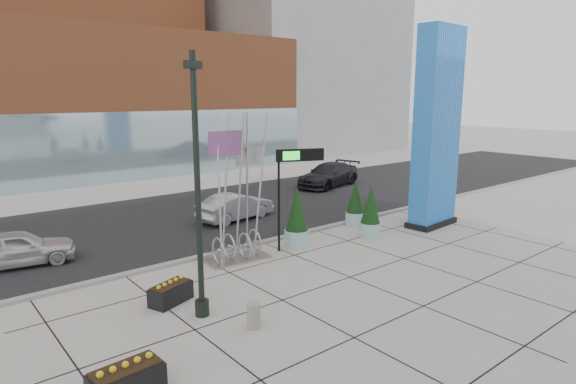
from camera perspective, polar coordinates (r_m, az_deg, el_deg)
ground at (r=17.02m, az=2.53°, el=-9.87°), size 160.00×160.00×0.00m
street_asphalt at (r=25.01m, az=-12.92°, el=-3.13°), size 80.00×12.00×0.02m
curb_edge at (r=19.98m, az=-5.17°, el=-6.44°), size 80.00×0.30×0.12m
tower_podium at (r=40.49m, az=-22.94°, el=9.61°), size 34.00×10.00×11.00m
tower_glass_front at (r=36.11m, az=-20.38°, el=4.90°), size 34.00×0.60×5.00m
building_grey_parking at (r=57.14m, az=0.67°, el=14.30°), size 20.00×18.00×18.00m
blue_pylon at (r=23.59m, az=17.21°, el=6.77°), size 2.86×1.44×9.24m
lamp_post at (r=13.39m, az=-10.56°, el=-2.55°), size 0.47×0.40×7.31m
public_art_sculpture at (r=18.25m, az=-6.07°, el=-3.60°), size 2.56×1.44×5.59m
concrete_bollard at (r=13.39m, az=-4.08°, el=-14.39°), size 0.37×0.37×0.71m
overhead_street_sign at (r=19.17m, az=0.54°, el=3.48°), size 1.84×0.94×4.10m
round_planter_east at (r=23.31m, az=7.96°, el=-1.34°), size 0.90×0.90×2.25m
round_planter_mid at (r=21.45m, az=9.75°, el=-2.44°), size 0.93×0.93×2.32m
round_planter_west at (r=19.78m, az=1.05°, el=-3.11°), size 1.02×1.02×2.55m
box_planter_north at (r=15.25m, az=-13.73°, el=-11.47°), size 1.46×1.06×0.72m
box_planter_south at (r=11.22m, az=-18.60°, el=-20.42°), size 1.52×0.83×0.81m
car_white_west at (r=20.27m, az=-29.46°, el=-5.87°), size 4.14×2.28×1.34m
car_silver_mid at (r=24.23m, az=-6.22°, el=-1.75°), size 4.28×2.07×1.35m
car_dark_east at (r=33.04m, az=4.83°, el=2.02°), size 5.76×3.37×1.57m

